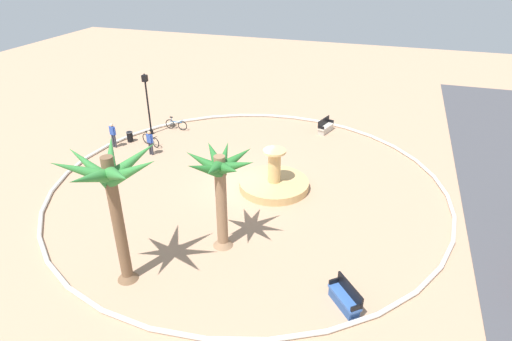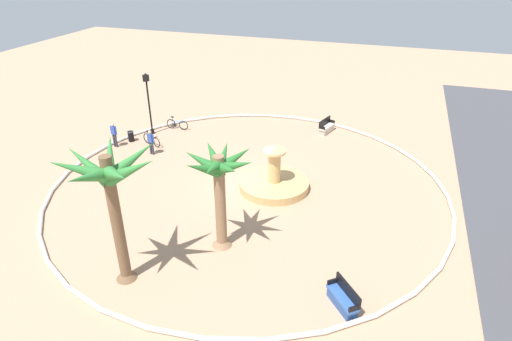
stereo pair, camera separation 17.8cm
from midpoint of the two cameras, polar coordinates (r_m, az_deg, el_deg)
ground_plane at (r=24.49m, az=-0.79°, el=-1.96°), size 80.00×80.00×0.00m
plaza_curb at (r=24.44m, az=-0.80°, el=-1.76°), size 21.90×21.90×0.20m
fountain at (r=24.08m, az=2.59°, el=-1.65°), size 3.88×3.88×2.35m
palm_tree_near_fountain at (r=16.53m, az=-18.44°, el=-1.90°), size 3.84×3.86×5.85m
palm_tree_by_curb at (r=18.08m, az=-4.57°, el=-0.89°), size 3.21×3.21×4.79m
bench_east at (r=31.63m, az=9.44°, el=5.59°), size 1.68×0.96×1.00m
bench_west at (r=17.28m, az=11.70°, el=-16.33°), size 1.54×1.42×1.00m
lamppost at (r=31.08m, az=-13.85°, el=9.16°), size 0.32×0.32×4.43m
trash_bin at (r=30.95m, az=-16.02°, el=4.40°), size 0.46×0.46×0.73m
bicycle_red_frame at (r=29.98m, az=-13.45°, el=3.95°), size 0.71×1.63×0.94m
bicycle_by_lamppost at (r=32.24m, az=-10.20°, el=6.03°), size 0.44×1.72×0.94m
person_cyclist_helmet at (r=30.18m, az=-18.07°, el=4.66°), size 0.25×0.52×1.71m
person_cyclist_photo at (r=28.45m, az=-13.54°, el=3.79°), size 0.26×0.52×1.65m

